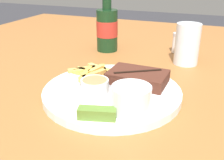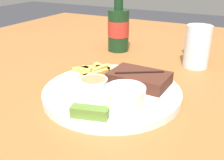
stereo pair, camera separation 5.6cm
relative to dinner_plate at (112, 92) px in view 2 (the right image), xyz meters
The scene contains 12 objects.
dining_table 0.06m from the dinner_plate, ahead, with size 1.56×1.71×0.77m.
dinner_plate is the anchor object (origin of this frame).
steak_portion 0.07m from the dinner_plate, 49.97° to the left, with size 0.13×0.09×0.03m.
fries_pile 0.09m from the dinner_plate, 142.76° to the left, with size 0.12×0.13×0.02m.
coleslaw_cup 0.11m from the dinner_plate, 49.03° to the right, with size 0.07×0.07×0.05m.
dipping_sauce_cup 0.05m from the dinner_plate, 124.63° to the right, with size 0.06×0.06×0.03m.
pickle_spear 0.13m from the dinner_plate, 80.54° to the right, with size 0.07×0.04×0.02m.
fork_utensil 0.08m from the dinner_plate, 165.76° to the left, with size 0.13×0.04×0.00m.
knife_utensil 0.04m from the dinner_plate, 59.07° to the left, with size 0.02×0.17×0.01m.
beer_bottle 0.35m from the dinner_plate, 114.23° to the left, with size 0.07×0.07×0.22m.
drinking_glass 0.30m from the dinner_plate, 65.74° to the left, with size 0.07×0.07×0.12m.
salt_shaker 0.38m from the dinner_plate, 77.72° to the left, with size 0.03×0.03×0.07m.
Camera 2 is at (0.24, -0.45, 1.04)m, focal length 42.00 mm.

